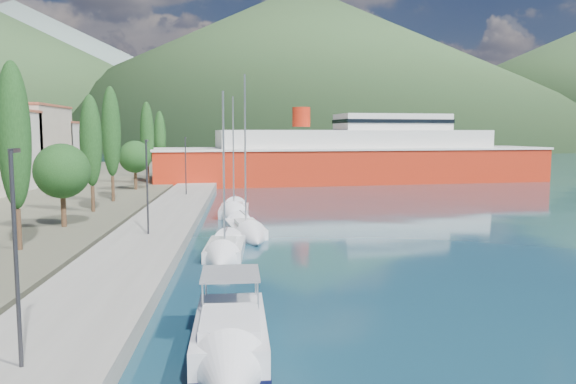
{
  "coord_description": "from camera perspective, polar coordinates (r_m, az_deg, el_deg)",
  "views": [
    {
      "loc": [
        -2.74,
        -21.77,
        7.27
      ],
      "look_at": [
        0.0,
        14.0,
        3.5
      ],
      "focal_mm": 35.0,
      "sensor_mm": 36.0,
      "label": 1
    }
  ],
  "objects": [
    {
      "name": "ferry",
      "position": [
        84.18,
        6.84,
        3.41
      ],
      "size": [
        59.53,
        20.23,
        11.6
      ],
      "color": "red",
      "rests_on": "ground"
    },
    {
      "name": "ground",
      "position": [
        141.99,
        -3.28,
        3.06
      ],
      "size": [
        1400.0,
        1400.0,
        0.0
      ],
      "primitive_type": "plane",
      "color": "#153B4D"
    },
    {
      "name": "lamp_posts",
      "position": [
        37.86,
        -13.88,
        0.99
      ],
      "size": [
        0.15,
        44.78,
        6.06
      ],
      "color": "#2D2D33",
      "rests_on": "quay"
    },
    {
      "name": "sailboat_mid",
      "position": [
        39.08,
        -3.92,
        -4.29
      ],
      "size": [
        3.56,
        8.78,
        12.28
      ],
      "color": "silver",
      "rests_on": "ground"
    },
    {
      "name": "hills_far",
      "position": [
        659.65,
        8.19,
        12.04
      ],
      "size": [
        1480.0,
        900.0,
        180.0
      ],
      "color": "slate",
      "rests_on": "ground"
    },
    {
      "name": "motor_cruiser",
      "position": [
        18.03,
        -5.91,
        -16.12
      ],
      "size": [
        2.47,
        8.16,
        3.0
      ],
      "color": "black",
      "rests_on": "ground"
    },
    {
      "name": "hills_near",
      "position": [
        409.1,
        10.12,
        11.79
      ],
      "size": [
        1010.0,
        520.0,
        115.0
      ],
      "color": "#314E2A",
      "rests_on": "ground"
    },
    {
      "name": "sailboat_near",
      "position": [
        32.44,
        -6.66,
        -6.47
      ],
      "size": [
        2.53,
        7.44,
        10.56
      ],
      "color": "silver",
      "rests_on": "ground"
    },
    {
      "name": "tree_row",
      "position": [
        54.94,
        -17.88,
        4.33
      ],
      "size": [
        3.84,
        62.93,
        11.03
      ],
      "color": "#47301E",
      "rests_on": "land_strip"
    },
    {
      "name": "sailboat_far",
      "position": [
        48.41,
        -5.59,
        -2.29
      ],
      "size": [
        2.66,
        7.82,
        11.42
      ],
      "color": "silver",
      "rests_on": "ground"
    },
    {
      "name": "quay",
      "position": [
        48.67,
        -11.73,
        -2.24
      ],
      "size": [
        5.0,
        88.0,
        0.8
      ],
      "primitive_type": "cube",
      "color": "gray",
      "rests_on": "ground"
    }
  ]
}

